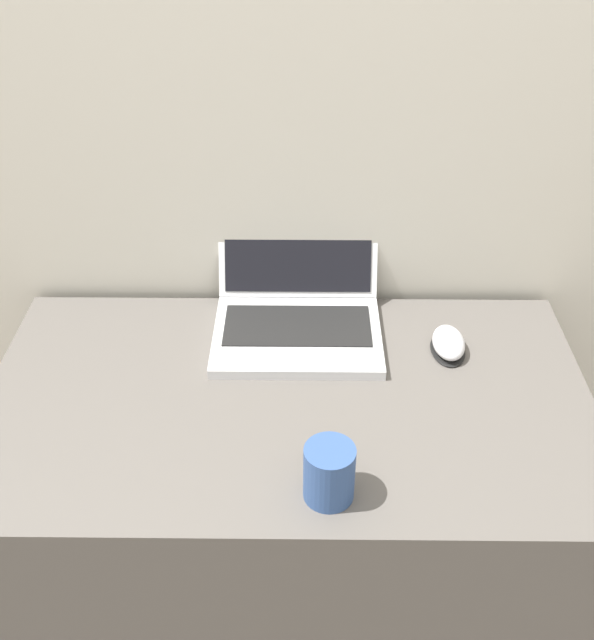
% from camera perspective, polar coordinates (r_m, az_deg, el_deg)
% --- Properties ---
extents(wall_back, '(7.00, 0.04, 2.50)m').
position_cam_1_polar(wall_back, '(1.39, -0.56, 19.60)').
color(wall_back, silver).
rests_on(wall_back, ground_plane).
extents(desk, '(1.07, 0.61, 0.76)m').
position_cam_1_polar(desk, '(1.60, -0.60, -16.01)').
color(desk, '#5B5651').
rests_on(desk, ground_plane).
extents(laptop, '(0.32, 0.34, 0.23)m').
position_cam_1_polar(laptop, '(1.47, 0.04, 1.47)').
color(laptop, silver).
rests_on(laptop, desk).
extents(drink_cup, '(0.08, 0.08, 0.10)m').
position_cam_1_polar(drink_cup, '(1.13, 2.47, -11.49)').
color(drink_cup, '#33518C').
rests_on(drink_cup, desk).
extents(computer_mouse, '(0.06, 0.10, 0.04)m').
position_cam_1_polar(computer_mouse, '(1.44, 11.46, -1.77)').
color(computer_mouse, black).
rests_on(computer_mouse, desk).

